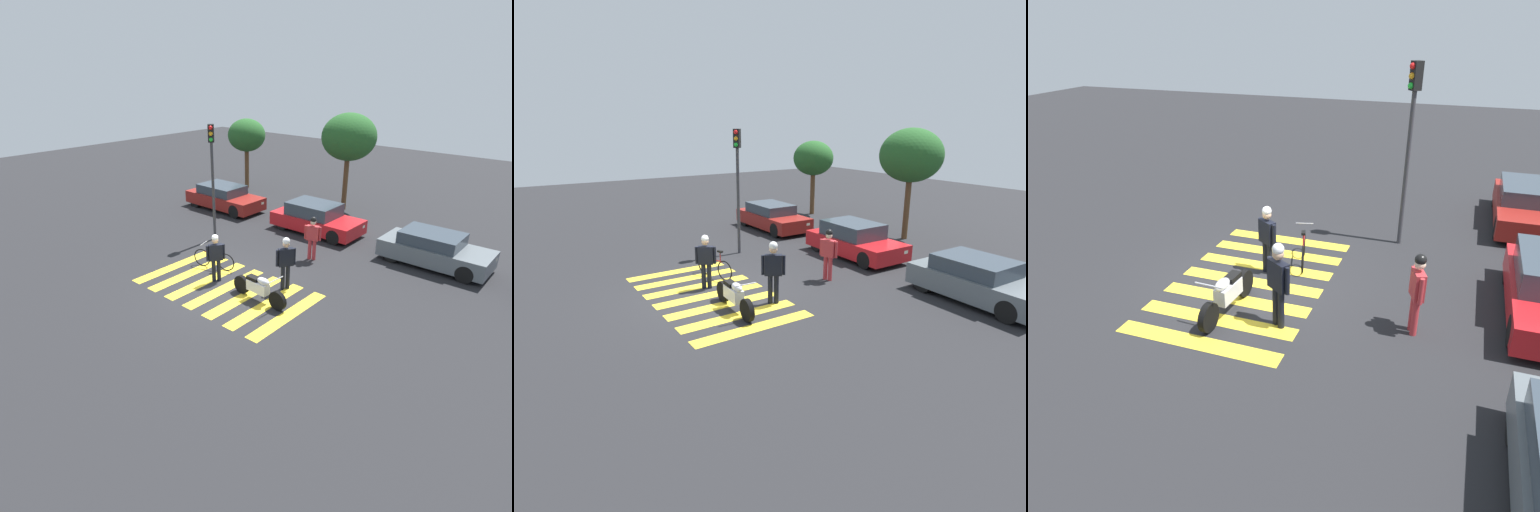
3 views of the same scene
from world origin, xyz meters
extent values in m
plane|color=#232326|center=(0.00, 0.00, 0.00)|extent=(60.00, 60.00, 0.00)
cylinder|color=black|center=(2.23, 0.04, 0.31)|extent=(0.64, 0.17, 0.63)
cylinder|color=black|center=(0.65, 0.12, 0.31)|extent=(0.64, 0.17, 0.63)
cube|color=silver|center=(1.39, 0.08, 0.49)|extent=(0.81, 0.32, 0.36)
ellipsoid|color=silver|center=(1.62, 0.07, 0.76)|extent=(0.49, 0.27, 0.24)
cube|color=black|center=(1.19, 0.09, 0.73)|extent=(0.45, 0.26, 0.12)
cylinder|color=#A5A5AD|center=(2.15, 0.04, 1.01)|extent=(0.07, 0.62, 0.04)
torus|color=black|center=(-1.93, 0.72, 0.35)|extent=(0.68, 0.23, 0.69)
torus|color=black|center=(-0.95, 1.00, 0.35)|extent=(0.68, 0.23, 0.69)
cylinder|color=maroon|center=(-1.44, 0.86, 0.63)|extent=(0.78, 0.26, 0.04)
cylinder|color=maroon|center=(-1.14, 0.95, 0.80)|extent=(0.04, 0.04, 0.34)
cube|color=black|center=(-1.14, 0.95, 0.98)|extent=(0.22, 0.15, 0.06)
cylinder|color=#99999E|center=(-1.83, 0.75, 0.95)|extent=(0.15, 0.45, 0.03)
cylinder|color=black|center=(-0.67, 0.11, 0.41)|extent=(0.14, 0.14, 0.81)
cylinder|color=black|center=(-0.57, 0.26, 0.41)|extent=(0.14, 0.14, 0.81)
cube|color=black|center=(-0.62, 0.19, 1.10)|extent=(0.43, 0.51, 0.58)
sphere|color=tan|center=(-0.62, 0.19, 1.54)|extent=(0.22, 0.22, 0.22)
cylinder|color=black|center=(-0.78, -0.05, 1.10)|extent=(0.09, 0.09, 0.55)
cylinder|color=black|center=(-0.46, 0.43, 1.10)|extent=(0.09, 0.09, 0.55)
sphere|color=white|center=(-0.62, 0.19, 1.64)|extent=(0.23, 0.23, 0.23)
cylinder|color=black|center=(1.52, 1.22, 0.43)|extent=(0.14, 0.14, 0.87)
cylinder|color=black|center=(1.62, 1.37, 0.43)|extent=(0.14, 0.14, 0.87)
cube|color=black|center=(1.57, 1.30, 1.18)|extent=(0.45, 0.53, 0.62)
sphere|color=tan|center=(1.57, 1.30, 1.64)|extent=(0.24, 0.24, 0.24)
cylinder|color=black|center=(1.40, 1.05, 1.18)|extent=(0.09, 0.09, 0.58)
cylinder|color=black|center=(1.73, 1.55, 1.18)|extent=(0.09, 0.09, 0.58)
sphere|color=white|center=(1.57, 1.30, 1.75)|extent=(0.25, 0.25, 0.25)
cylinder|color=#B22D33|center=(0.94, 3.97, 0.41)|extent=(0.14, 0.14, 0.81)
cylinder|color=#B22D33|center=(0.77, 3.91, 0.41)|extent=(0.14, 0.14, 0.81)
cube|color=#B22D33|center=(0.86, 3.94, 1.10)|extent=(0.51, 0.35, 0.58)
sphere|color=beige|center=(0.86, 3.94, 1.54)|extent=(0.22, 0.22, 0.22)
cylinder|color=#B22D33|center=(1.13, 4.04, 1.10)|extent=(0.09, 0.09, 0.55)
cylinder|color=#B22D33|center=(0.59, 3.85, 1.10)|extent=(0.09, 0.09, 0.55)
sphere|color=black|center=(0.86, 3.94, 1.64)|extent=(0.23, 0.23, 0.23)
cube|color=yellow|center=(-2.70, 0.00, 0.00)|extent=(0.45, 3.53, 0.01)
cube|color=yellow|center=(-1.80, 0.00, 0.00)|extent=(0.45, 3.53, 0.01)
cube|color=yellow|center=(-0.90, 0.00, 0.00)|extent=(0.45, 3.53, 0.01)
cube|color=yellow|center=(0.00, 0.00, 0.00)|extent=(0.45, 3.53, 0.01)
cube|color=yellow|center=(0.90, 0.00, 0.00)|extent=(0.45, 3.53, 0.01)
cube|color=yellow|center=(1.80, 0.00, 0.00)|extent=(0.45, 3.53, 0.01)
cube|color=yellow|center=(2.70, 0.00, 0.00)|extent=(0.45, 3.53, 0.01)
cylinder|color=black|center=(-4.89, 5.64, 0.34)|extent=(0.68, 0.22, 0.68)
cylinder|color=black|center=(-7.76, 5.64, 0.34)|extent=(0.68, 0.22, 0.68)
cube|color=maroon|center=(-6.32, 6.43, 0.49)|extent=(4.22, 1.79, 0.61)
cube|color=#333D47|center=(-6.53, 6.43, 1.03)|extent=(2.28, 1.57, 0.46)
cube|color=#F2EDCC|center=(-4.25, 5.85, 0.58)|extent=(0.08, 0.20, 0.12)
cylinder|color=black|center=(0.68, 5.84, 0.32)|extent=(0.65, 0.22, 0.65)
cylinder|color=black|center=(-2.07, 5.84, 0.32)|extent=(0.65, 0.22, 0.65)
cube|color=#F2EDCC|center=(1.29, 6.06, 0.57)|extent=(0.08, 0.20, 0.12)
cylinder|color=black|center=(3.33, 5.76, 0.32)|extent=(0.64, 0.22, 0.64)
cylinder|color=#38383D|center=(-3.60, 3.02, 2.08)|extent=(0.12, 0.12, 4.17)
cube|color=black|center=(-3.60, 3.02, 4.52)|extent=(0.34, 0.34, 0.70)
sphere|color=red|center=(-3.51, 2.92, 4.75)|extent=(0.16, 0.16, 0.16)
sphere|color=orange|center=(-3.51, 2.92, 4.52)|extent=(0.16, 0.16, 0.16)
sphere|color=green|center=(-3.51, 2.92, 4.29)|extent=(0.16, 0.16, 0.16)
camera|label=1|loc=(9.47, -9.37, 7.03)|focal=30.70mm
camera|label=2|loc=(11.75, -5.35, 5.11)|focal=31.30mm
camera|label=3|loc=(9.90, 4.46, 5.83)|focal=35.46mm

